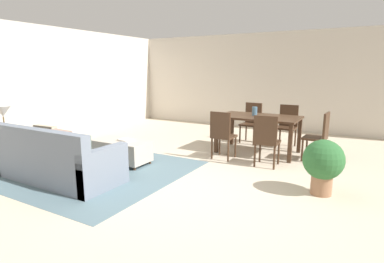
% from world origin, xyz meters
% --- Properties ---
extents(ground_plane, '(10.80, 10.80, 0.00)m').
position_xyz_m(ground_plane, '(0.00, 0.00, 0.00)').
color(ground_plane, beige).
extents(wall_back, '(9.00, 0.12, 2.70)m').
position_xyz_m(wall_back, '(0.00, 5.00, 1.35)').
color(wall_back, beige).
rests_on(wall_back, ground_plane).
extents(wall_left, '(0.12, 11.00, 2.70)m').
position_xyz_m(wall_left, '(-4.50, 0.50, 1.35)').
color(wall_left, beige).
rests_on(wall_left, ground_plane).
extents(area_rug, '(3.00, 2.80, 0.01)m').
position_xyz_m(area_rug, '(-1.69, -0.27, 0.00)').
color(area_rug, slate).
rests_on(area_rug, ground_plane).
extents(couch, '(2.06, 0.86, 0.86)m').
position_xyz_m(couch, '(-1.81, -0.88, 0.30)').
color(couch, slate).
rests_on(couch, ground_plane).
extents(ottoman_table, '(1.08, 0.53, 0.42)m').
position_xyz_m(ottoman_table, '(-1.57, 0.28, 0.24)').
color(ottoman_table, '#B7AD9E').
rests_on(ottoman_table, ground_plane).
extents(side_table, '(0.40, 0.40, 0.55)m').
position_xyz_m(side_table, '(-3.14, -0.87, 0.44)').
color(side_table, olive).
rests_on(side_table, ground_plane).
extents(table_lamp, '(0.26, 0.26, 0.53)m').
position_xyz_m(table_lamp, '(-3.14, -0.87, 0.96)').
color(table_lamp, brown).
rests_on(table_lamp, side_table).
extents(dining_table, '(1.61, 0.95, 0.76)m').
position_xyz_m(dining_table, '(0.36, 2.25, 0.67)').
color(dining_table, '#422B1C').
rests_on(dining_table, ground_plane).
extents(dining_chair_near_left, '(0.41, 0.41, 0.92)m').
position_xyz_m(dining_chair_near_left, '(-0.07, 1.43, 0.52)').
color(dining_chair_near_left, '#422B1C').
rests_on(dining_chair_near_left, ground_plane).
extents(dining_chair_near_right, '(0.42, 0.42, 0.92)m').
position_xyz_m(dining_chair_near_right, '(0.80, 1.37, 0.52)').
color(dining_chair_near_right, '#422B1C').
rests_on(dining_chair_near_right, ground_plane).
extents(dining_chair_far_left, '(0.43, 0.43, 0.92)m').
position_xyz_m(dining_chair_far_left, '(-0.07, 3.10, 0.52)').
color(dining_chair_far_left, '#422B1C').
rests_on(dining_chair_far_left, ground_plane).
extents(dining_chair_far_right, '(0.40, 0.40, 0.92)m').
position_xyz_m(dining_chair_far_right, '(0.76, 3.08, 0.52)').
color(dining_chair_far_right, '#422B1C').
rests_on(dining_chair_far_right, ground_plane).
extents(dining_chair_head_east, '(0.42, 0.42, 0.92)m').
position_xyz_m(dining_chair_head_east, '(1.55, 2.21, 0.52)').
color(dining_chair_head_east, '#422B1C').
rests_on(dining_chair_head_east, ground_plane).
extents(vase_centerpiece, '(0.10, 0.10, 0.18)m').
position_xyz_m(vase_centerpiece, '(0.27, 2.26, 0.85)').
color(vase_centerpiece, slate).
rests_on(vase_centerpiece, dining_table).
extents(book_on_ottoman, '(0.29, 0.24, 0.03)m').
position_xyz_m(book_on_ottoman, '(-1.46, 0.31, 0.44)').
color(book_on_ottoman, silver).
rests_on(book_on_ottoman, ottoman_table).
extents(potted_plant, '(0.55, 0.55, 0.77)m').
position_xyz_m(potted_plant, '(1.83, 0.55, 0.45)').
color(potted_plant, '#996B4C').
rests_on(potted_plant, ground_plane).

